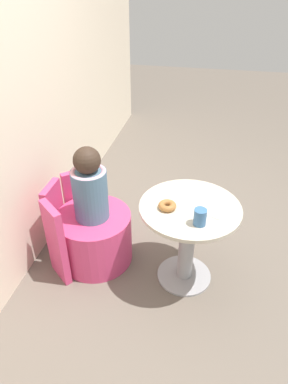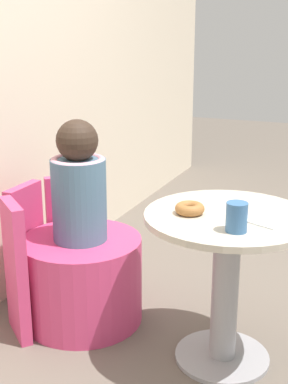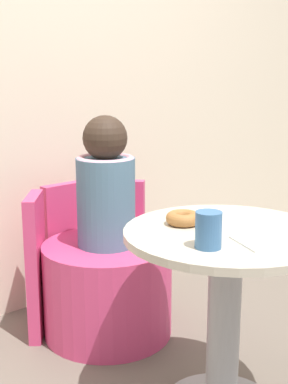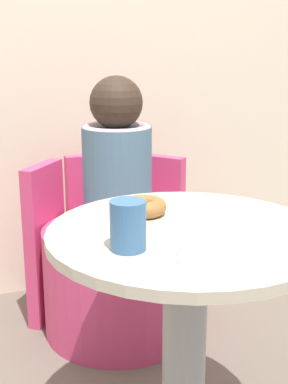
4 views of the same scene
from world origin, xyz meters
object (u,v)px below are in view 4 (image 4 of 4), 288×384
at_px(round_table, 185,308).
at_px(cup, 128,225).
at_px(donut, 144,207).
at_px(child_figure, 117,160).
at_px(tub_chair, 119,279).

relative_size(round_table, cup, 6.19).
bearing_deg(donut, cup, -118.85).
bearing_deg(round_table, donut, 110.80).
xyz_separation_m(child_figure, donut, (-0.11, -0.55, 0.00)).
bearing_deg(cup, donut, 61.15).
xyz_separation_m(tub_chair, child_figure, (-0.00, 0.00, 0.45)).
relative_size(round_table, tub_chair, 1.18).
xyz_separation_m(donut, cup, (-0.11, -0.21, 0.03)).
xyz_separation_m(tub_chair, donut, (-0.11, -0.55, 0.45)).
height_order(round_table, child_figure, child_figure).
xyz_separation_m(round_table, child_figure, (0.06, 0.68, 0.22)).
bearing_deg(round_table, tub_chair, 85.21).
bearing_deg(child_figure, donut, -101.40).
bearing_deg(child_figure, round_table, -94.79).
bearing_deg(tub_chair, round_table, -94.79).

